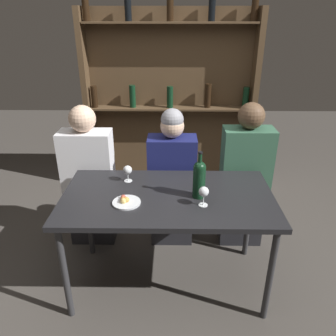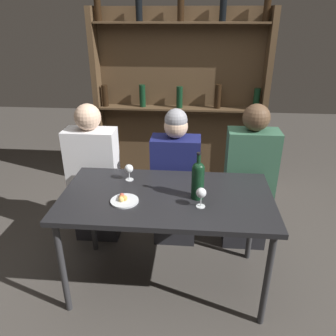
{
  "view_description": "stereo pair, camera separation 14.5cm",
  "coord_description": "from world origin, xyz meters",
  "px_view_note": "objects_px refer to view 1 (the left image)",
  "views": [
    {
      "loc": [
        0.03,
        -1.95,
        1.89
      ],
      "look_at": [
        0.0,
        0.12,
        0.92
      ],
      "focal_mm": 35.0,
      "sensor_mm": 36.0,
      "label": 1
    },
    {
      "loc": [
        0.17,
        -1.94,
        1.89
      ],
      "look_at": [
        0.0,
        0.12,
        0.92
      ],
      "focal_mm": 35.0,
      "sensor_mm": 36.0,
      "label": 2
    }
  ],
  "objects_px": {
    "wine_bottle": "(199,178)",
    "food_plate_0": "(126,202)",
    "seated_person_right": "(244,181)",
    "wine_glass_0": "(204,192)",
    "seated_person_left": "(89,181)",
    "wine_glass_1": "(128,170)",
    "seated_person_center": "(172,182)"
  },
  "relations": [
    {
      "from": "wine_glass_0",
      "to": "seated_person_right",
      "type": "height_order",
      "value": "seated_person_right"
    },
    {
      "from": "wine_bottle",
      "to": "seated_person_left",
      "type": "xyz_separation_m",
      "value": [
        -0.89,
        0.56,
        -0.32
      ]
    },
    {
      "from": "wine_glass_1",
      "to": "seated_person_left",
      "type": "xyz_separation_m",
      "value": [
        -0.39,
        0.34,
        -0.26
      ]
    },
    {
      "from": "wine_bottle",
      "to": "seated_person_right",
      "type": "distance_m",
      "value": 0.77
    },
    {
      "from": "seated_person_left",
      "to": "food_plate_0",
      "type": "bearing_deg",
      "value": -57.76
    },
    {
      "from": "wine_bottle",
      "to": "seated_person_center",
      "type": "distance_m",
      "value": 0.67
    },
    {
      "from": "seated_person_right",
      "to": "wine_bottle",
      "type": "bearing_deg",
      "value": -128.06
    },
    {
      "from": "wine_bottle",
      "to": "seated_person_left",
      "type": "bearing_deg",
      "value": 147.98
    },
    {
      "from": "food_plate_0",
      "to": "seated_person_right",
      "type": "relative_size",
      "value": 0.15
    },
    {
      "from": "wine_glass_0",
      "to": "seated_person_center",
      "type": "height_order",
      "value": "seated_person_center"
    },
    {
      "from": "food_plate_0",
      "to": "seated_person_right",
      "type": "distance_m",
      "value": 1.14
    },
    {
      "from": "wine_glass_0",
      "to": "wine_glass_1",
      "type": "relative_size",
      "value": 1.08
    },
    {
      "from": "food_plate_0",
      "to": "seated_person_left",
      "type": "bearing_deg",
      "value": 122.24
    },
    {
      "from": "wine_glass_1",
      "to": "seated_person_right",
      "type": "xyz_separation_m",
      "value": [
        0.94,
        0.34,
        -0.25
      ]
    },
    {
      "from": "wine_glass_1",
      "to": "food_plate_0",
      "type": "distance_m",
      "value": 0.32
    },
    {
      "from": "wine_glass_1",
      "to": "seated_person_left",
      "type": "distance_m",
      "value": 0.58
    },
    {
      "from": "wine_bottle",
      "to": "food_plate_0",
      "type": "bearing_deg",
      "value": -169.31
    },
    {
      "from": "seated_person_center",
      "to": "seated_person_right",
      "type": "relative_size",
      "value": 0.96
    },
    {
      "from": "food_plate_0",
      "to": "seated_person_right",
      "type": "xyz_separation_m",
      "value": [
        0.92,
        0.65,
        -0.17
      ]
    },
    {
      "from": "wine_glass_1",
      "to": "seated_person_center",
      "type": "bearing_deg",
      "value": 45.98
    },
    {
      "from": "seated_person_center",
      "to": "seated_person_right",
      "type": "height_order",
      "value": "seated_person_right"
    },
    {
      "from": "wine_glass_0",
      "to": "seated_person_left",
      "type": "bearing_deg",
      "value": 143.79
    },
    {
      "from": "wine_glass_0",
      "to": "seated_person_left",
      "type": "relative_size",
      "value": 0.11
    },
    {
      "from": "food_plate_0",
      "to": "wine_glass_1",
      "type": "bearing_deg",
      "value": 94.22
    },
    {
      "from": "wine_glass_1",
      "to": "seated_person_right",
      "type": "distance_m",
      "value": 1.03
    },
    {
      "from": "wine_bottle",
      "to": "food_plate_0",
      "type": "relative_size",
      "value": 1.77
    },
    {
      "from": "wine_glass_1",
      "to": "food_plate_0",
      "type": "xyz_separation_m",
      "value": [
        0.02,
        -0.31,
        -0.08
      ]
    },
    {
      "from": "food_plate_0",
      "to": "seated_person_left",
      "type": "height_order",
      "value": "seated_person_left"
    },
    {
      "from": "seated_person_left",
      "to": "seated_person_right",
      "type": "xyz_separation_m",
      "value": [
        1.33,
        0.0,
        0.01
      ]
    },
    {
      "from": "wine_glass_1",
      "to": "seated_person_left",
      "type": "height_order",
      "value": "seated_person_left"
    },
    {
      "from": "wine_glass_1",
      "to": "seated_person_right",
      "type": "height_order",
      "value": "seated_person_right"
    },
    {
      "from": "wine_glass_1",
      "to": "seated_person_right",
      "type": "bearing_deg",
      "value": 19.62
    }
  ]
}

